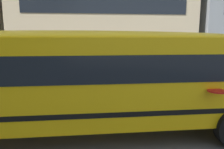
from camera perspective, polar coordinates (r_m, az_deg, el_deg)
ground_plane at (r=8.92m, az=-22.26°, el=-9.82°), size 400.00×400.00×0.00m
sidewalk_far at (r=15.61m, az=-15.26°, el=-1.12°), size 120.00×3.00×0.01m
lane_centreline at (r=8.92m, az=-22.26°, el=-9.80°), size 110.00×0.16×0.01m
school_bus at (r=6.45m, az=-9.49°, el=0.18°), size 13.73×3.24×3.07m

